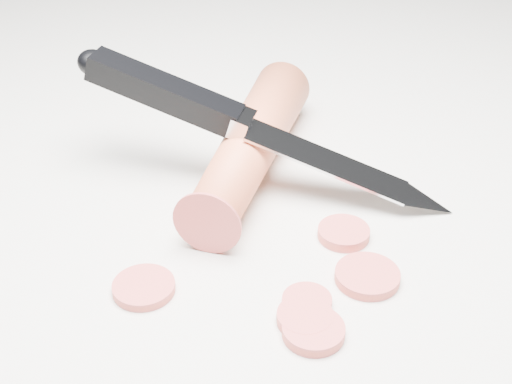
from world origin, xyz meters
name	(u,v)px	position (x,y,z in m)	size (l,w,h in m)	color
ground	(256,241)	(0.00, 0.00, 0.00)	(2.40, 2.40, 0.00)	silver
carrot	(251,145)	(0.03, 0.08, 0.02)	(0.04, 0.04, 0.20)	#E05933
carrot_slice_0	(305,318)	(-0.01, -0.08, 0.00)	(0.03, 0.03, 0.01)	#C8423F
carrot_slice_1	(313,331)	(-0.01, -0.09, 0.00)	(0.03, 0.03, 0.01)	#C8423F
carrot_slice_2	(307,302)	(0.00, -0.07, 0.00)	(0.03, 0.03, 0.01)	#C8423F
carrot_slice_3	(344,233)	(0.05, -0.02, 0.00)	(0.03, 0.03, 0.01)	#C8423F
carrot_slice_4	(144,287)	(-0.08, -0.01, 0.00)	(0.04, 0.04, 0.01)	#C8423F
carrot_slice_5	(367,276)	(0.04, -0.06, 0.00)	(0.04, 0.04, 0.01)	#C8423F
kitchen_knife	(263,128)	(0.03, 0.06, 0.04)	(0.22, 0.20, 0.09)	#BBBDC2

